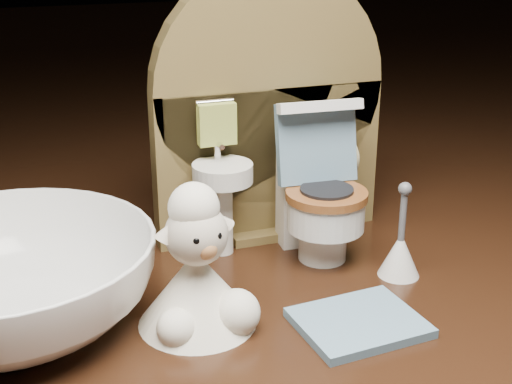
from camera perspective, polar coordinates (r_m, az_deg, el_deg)
backdrop_panel at (r=0.39m, az=0.91°, el=5.60°), size 0.13×0.05×0.15m
toy_toilet at (r=0.38m, az=5.05°, el=-0.59°), size 0.05×0.06×0.08m
bath_mat at (r=0.33m, az=8.22°, el=-10.32°), size 0.06×0.05×0.00m
toilet_brush at (r=0.37m, az=11.45°, el=-4.68°), size 0.02×0.02×0.05m
plush_lamb at (r=0.32m, az=-4.64°, el=-6.79°), size 0.05×0.05×0.07m
ceramic_bowl at (r=0.34m, az=-19.17°, el=-6.97°), size 0.16×0.16×0.04m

